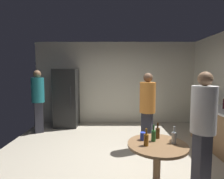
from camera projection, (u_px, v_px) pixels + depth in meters
name	position (u px, v px, depth m)	size (l,w,h in m)	color
ground_plane	(118.00, 161.00, 3.49)	(5.20, 5.20, 0.10)	#B2A893
wall_back	(116.00, 83.00, 5.98)	(5.32, 0.06, 2.70)	beige
refrigerator	(66.00, 98.00, 5.59)	(0.70, 0.68, 1.80)	black
wine_bottle_on_counter	(224.00, 103.00, 3.89)	(0.08, 0.08, 0.31)	#3F141E
foreground_table	(157.00, 151.00, 2.40)	(0.80, 0.80, 0.73)	olive
beer_bottle_amber	(146.00, 139.00, 2.32)	(0.06, 0.06, 0.23)	#8C5919
beer_bottle_brown	(157.00, 133.00, 2.58)	(0.06, 0.06, 0.23)	#593314
beer_bottle_green	(153.00, 135.00, 2.47)	(0.06, 0.06, 0.23)	#26662D
beer_bottle_clear	(174.00, 137.00, 2.40)	(0.06, 0.06, 0.23)	silver
plastic_cup_blue	(143.00, 136.00, 2.52)	(0.08, 0.08, 0.11)	blue
person_in_white_shirt	(203.00, 122.00, 2.51)	(0.38, 0.38, 1.70)	#2D2D38
person_in_orange_shirt	(147.00, 105.00, 3.85)	(0.46, 0.46, 1.68)	#2D2D38
person_in_teal_shirt	(38.00, 96.00, 4.95)	(0.46, 0.46, 1.76)	#2D2D38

